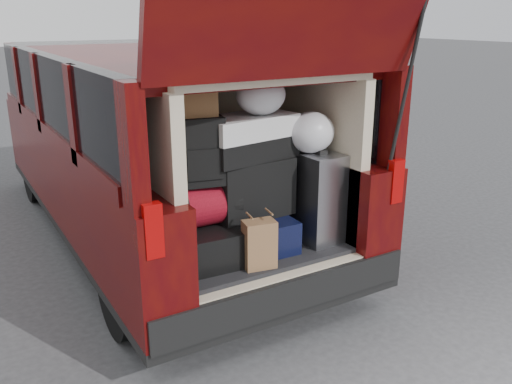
% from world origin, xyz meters
% --- Properties ---
extents(ground, '(80.00, 80.00, 0.00)m').
position_xyz_m(ground, '(0.00, 0.00, 0.00)').
color(ground, '#353538').
rests_on(ground, ground).
extents(minivan, '(1.90, 5.35, 2.77)m').
position_xyz_m(minivan, '(0.00, 1.86, 0.91)').
color(minivan, black).
rests_on(minivan, ground).
extents(load_floor, '(1.24, 1.05, 0.55)m').
position_xyz_m(load_floor, '(0.00, 0.28, 0.28)').
color(load_floor, black).
rests_on(load_floor, ground).
extents(black_hardshell, '(0.46, 0.61, 0.24)m').
position_xyz_m(black_hardshell, '(-0.37, 0.16, 0.67)').
color(black_hardshell, black).
rests_on(black_hardshell, load_floor).
extents(navy_hardshell, '(0.44, 0.53, 0.22)m').
position_xyz_m(navy_hardshell, '(0.04, 0.13, 0.66)').
color(navy_hardshell, black).
rests_on(navy_hardshell, load_floor).
extents(silver_roller, '(0.28, 0.43, 0.63)m').
position_xyz_m(silver_roller, '(0.48, 0.07, 0.87)').
color(silver_roller, silver).
rests_on(silver_roller, load_floor).
extents(kraft_bag, '(0.22, 0.16, 0.31)m').
position_xyz_m(kraft_bag, '(-0.10, -0.15, 0.71)').
color(kraft_bag, '#8F6140').
rests_on(kraft_bag, load_floor).
extents(red_duffel, '(0.44, 0.29, 0.28)m').
position_xyz_m(red_duffel, '(-0.34, 0.15, 0.93)').
color(red_duffel, maroon).
rests_on(red_duffel, black_hardshell).
extents(black_soft_case, '(0.57, 0.37, 0.40)m').
position_xyz_m(black_soft_case, '(0.02, 0.19, 0.97)').
color(black_soft_case, black).
rests_on(black_soft_case, navy_hardshell).
extents(backpack, '(0.33, 0.24, 0.43)m').
position_xyz_m(backpack, '(-0.37, 0.14, 1.28)').
color(backpack, black).
rests_on(backpack, red_duffel).
extents(twotone_duffel, '(0.69, 0.43, 0.29)m').
position_xyz_m(twotone_duffel, '(0.02, 0.20, 1.32)').
color(twotone_duffel, silver).
rests_on(twotone_duffel, black_soft_case).
extents(grocery_sack_lower, '(0.27, 0.23, 0.22)m').
position_xyz_m(grocery_sack_lower, '(-0.36, 0.18, 1.61)').
color(grocery_sack_lower, brown).
rests_on(grocery_sack_lower, backpack).
extents(plastic_bag_center, '(0.33, 0.31, 0.26)m').
position_xyz_m(plastic_bag_center, '(0.10, 0.17, 1.59)').
color(plastic_bag_center, silver).
rests_on(plastic_bag_center, twotone_duffel).
extents(plastic_bag_right, '(0.33, 0.31, 0.28)m').
position_xyz_m(plastic_bag_right, '(0.45, 0.08, 1.33)').
color(plastic_bag_right, silver).
rests_on(plastic_bag_right, silver_roller).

